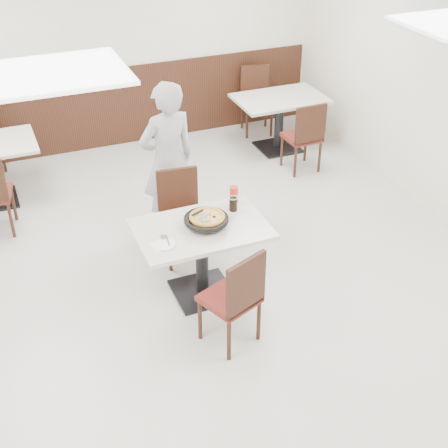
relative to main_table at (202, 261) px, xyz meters
name	(u,v)px	position (x,y,z in m)	size (l,w,h in m)	color
floor	(199,284)	(0.01, 0.13, -0.38)	(7.00, 7.00, 0.00)	#ACACA7
wall_back	(103,46)	(0.01, 3.63, 1.02)	(6.00, 0.04, 2.80)	white
wainscot_back	(110,108)	(0.01, 3.61, 0.18)	(5.90, 0.03, 1.10)	black
fluo_panel_a	(4,80)	(-1.49, -1.37, 2.40)	(1.20, 0.60, 0.02)	white
main_table	(202,261)	(0.00, 0.00, 0.00)	(1.20, 0.80, 0.75)	beige
chair_near	(229,296)	(-0.01, -0.70, 0.10)	(0.42, 0.42, 0.95)	black
chair_far	(182,219)	(0.03, 0.62, 0.10)	(0.42, 0.42, 0.95)	black
trivet	(202,224)	(0.01, 0.02, 0.39)	(0.12, 0.12, 0.04)	black
pizza_pan	(206,222)	(0.05, 0.00, 0.42)	(0.32, 0.32, 0.01)	black
pizza	(207,219)	(0.07, 0.03, 0.44)	(0.30, 0.30, 0.02)	#BF8D3C
pizza_server	(204,219)	(0.02, -0.02, 0.47)	(0.07, 0.09, 0.00)	silver
napkin	(161,246)	(-0.43, -0.15, 0.38)	(0.15, 0.15, 0.00)	white
side_plate	(165,244)	(-0.39, -0.15, 0.38)	(0.19, 0.19, 0.01)	white
fork	(168,241)	(-0.36, -0.13, 0.39)	(0.01, 0.15, 0.00)	silver
cola_glass	(233,204)	(0.39, 0.17, 0.44)	(0.08, 0.08, 0.13)	black
red_cup	(234,194)	(0.46, 0.31, 0.45)	(0.08, 0.08, 0.16)	red
diner_person	(168,161)	(0.07, 1.18, 0.49)	(0.63, 0.41, 1.73)	#B1B1B5
bg_table_right	(279,123)	(2.12, 2.62, 0.00)	(1.20, 0.80, 0.75)	beige
bg_chair_right_near	(302,135)	(2.11, 1.95, 0.10)	(0.42, 0.42, 0.95)	black
bg_chair_right_far	(257,102)	(2.07, 3.24, 0.10)	(0.42, 0.42, 0.95)	black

